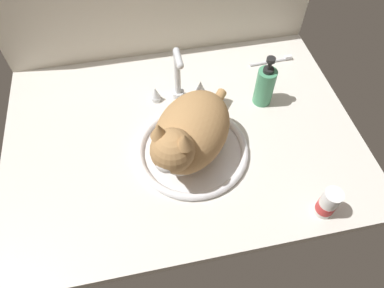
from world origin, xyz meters
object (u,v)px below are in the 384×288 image
Objects in this scene: sink_basin at (192,150)px; soap_pump_bottle at (265,86)px; faucet at (178,81)px; toothbrush at (272,61)px; cat at (189,135)px; pill_bottle at (328,204)px.

sink_basin is 31.78cm from soap_pump_bottle.
faucet is 1.12× the size of soap_pump_bottle.
sink_basin is 2.09× the size of toothbrush.
cat is (-1.28, -24.26, 3.45)cm from faucet.
cat reaches higher than faucet.
pill_bottle is at bearing -96.26° from toothbrush.
pill_bottle is at bearing -57.96° from faucet.
cat is 52.80cm from toothbrush.
sink_basin is at bearing 53.30° from cat.
soap_pump_bottle is (-3.38, 41.65, 2.28)cm from pill_bottle.
pill_bottle is at bearing -37.51° from cat.
pill_bottle is at bearing -40.57° from sink_basin.
cat is 2.01× the size of soap_pump_bottle.
faucet is 57.36cm from pill_bottle.
cat reaches higher than toothbrush.
cat is at bearing -93.01° from faucet.
cat is at bearing 142.49° from pill_bottle.
cat is 40.43cm from pill_bottle.
faucet is at bearing 122.04° from pill_bottle.
toothbrush is at bearing 42.48° from cat.
faucet reaches higher than toothbrush.
cat is 33.43cm from soap_pump_bottle.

